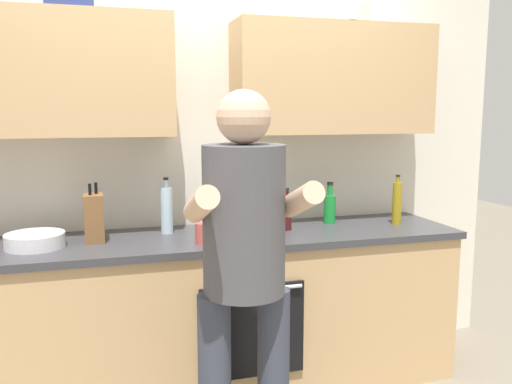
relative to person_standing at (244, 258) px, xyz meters
The scene contains 13 objects.
back_wall_unit 1.18m from the person_standing, 88.60° to the left, with size 4.00×0.38×2.50m.
counter 0.95m from the person_standing, 88.24° to the left, with size 2.84×0.67×0.90m.
person_standing is the anchor object (origin of this frame).
bottle_soy 0.75m from the person_standing, 86.62° to the left, with size 0.06×0.06×0.30m.
bottle_wine 0.94m from the person_standing, 60.26° to the left, with size 0.07×0.07×0.25m.
bottle_oil 1.41m from the person_standing, 33.67° to the left, with size 0.06×0.06×0.30m.
bottle_soda 1.21m from the person_standing, 49.41° to the left, with size 0.07×0.07×0.25m.
bottle_water 0.94m from the person_standing, 102.75° to the left, with size 0.07×0.07×0.32m.
bottle_syrup 0.90m from the person_standing, 87.97° to the left, with size 0.06×0.06×0.32m.
cup_ceramic 0.64m from the person_standing, 95.29° to the left, with size 0.08×0.08×0.11m, color #BF4C47.
mixing_bowl 1.18m from the person_standing, 138.76° to the left, with size 0.30×0.30×0.07m, color silver.
knife_block 1.02m from the person_standing, 125.95° to the left, with size 0.10×0.14×0.31m.
grocery_bag_rice 0.81m from the person_standing, 71.33° to the left, with size 0.24×0.19×0.17m, color beige.
Camera 1 is at (-0.58, -2.87, 1.58)m, focal length 37.80 mm.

